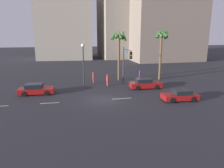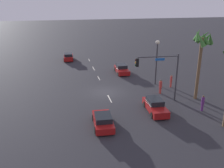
{
  "view_description": "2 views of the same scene",
  "coord_description": "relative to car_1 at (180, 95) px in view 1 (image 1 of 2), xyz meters",
  "views": [
    {
      "loc": [
        -3.72,
        -23.62,
        7.66
      ],
      "look_at": [
        1.13,
        -0.04,
        1.9
      ],
      "focal_mm": 33.57,
      "sensor_mm": 36.0,
      "label": 1
    },
    {
      "loc": [
        30.23,
        -5.68,
        11.94
      ],
      "look_at": [
        2.09,
        0.35,
        1.83
      ],
      "focal_mm": 40.03,
      "sensor_mm": 36.0,
      "label": 2
    }
  ],
  "objects": [
    {
      "name": "ground_plane",
      "position": [
        -8.97,
        2.02,
        -0.6
      ],
      "size": [
        220.0,
        220.0,
        0.0
      ],
      "primitive_type": "plane",
      "color": "#28282D"
    },
    {
      "name": "lane_stripe_3",
      "position": [
        -6.63,
        2.02,
        -0.59
      ],
      "size": [
        2.45,
        0.14,
        0.01
      ],
      "primitive_type": "cube",
      "color": "silver",
      "rests_on": "ground_plane"
    },
    {
      "name": "building_2",
      "position": [
        15.35,
        37.6,
        12.37
      ],
      "size": [
        20.13,
        14.15,
        25.94
      ],
      "primitive_type": "cube",
      "rotation": [
        0.0,
        0.0,
        0.01
      ],
      "color": "gray",
      "rests_on": "ground_plane"
    },
    {
      "name": "building_0",
      "position": [
        4.89,
        46.89,
        14.46
      ],
      "size": [
        15.26,
        13.81,
        30.13
      ],
      "primitive_type": "cube",
      "rotation": [
        0.0,
        0.0,
        0.07
      ],
      "color": "#9E9384",
      "rests_on": "ground_plane"
    },
    {
      "name": "car_2",
      "position": [
        -2.08,
        6.17,
        0.06
      ],
      "size": [
        4.59,
        2.0,
        1.44
      ],
      "color": "maroon",
      "rests_on": "ground_plane"
    },
    {
      "name": "pedestrian_1",
      "position": [
        -8.99,
        11.19,
        0.35
      ],
      "size": [
        0.39,
        0.39,
        1.77
      ],
      "color": "#BF3833",
      "rests_on": "ground_plane"
    },
    {
      "name": "building_1",
      "position": [
        -13.52,
        47.71,
        9.58
      ],
      "size": [
        17.2,
        14.0,
        20.36
      ],
      "primitive_type": "cube",
      "rotation": [
        0.0,
        0.0,
        -0.07
      ],
      "color": "#9E9384",
      "rests_on": "ground_plane"
    },
    {
      "name": "car_3",
      "position": [
        -17.09,
        6.19,
        0.04
      ],
      "size": [
        4.49,
        2.03,
        1.39
      ],
      "color": "maroon",
      "rests_on": "ground_plane"
    },
    {
      "name": "pedestrian_2",
      "position": [
        -7.11,
        8.84,
        0.36
      ],
      "size": [
        0.43,
        0.43,
        1.84
      ],
      "color": "#BF3833",
      "rests_on": "ground_plane"
    },
    {
      "name": "car_1",
      "position": [
        0.0,
        0.0,
        0.0
      ],
      "size": [
        4.21,
        2.05,
        1.29
      ],
      "color": "maroon",
      "rests_on": "ground_plane"
    },
    {
      "name": "streetlamp",
      "position": [
        -10.62,
        9.53,
        3.82
      ],
      "size": [
        0.56,
        0.56,
        6.33
      ],
      "color": "#2D2D33",
      "rests_on": "ground_plane"
    },
    {
      "name": "traffic_signal",
      "position": [
        -4.57,
        7.81,
        3.35
      ],
      "size": [
        0.54,
        5.18,
        5.77
      ],
      "color": "#38383D",
      "rests_on": "ground_plane"
    },
    {
      "name": "lane_stripe_2",
      "position": [
        -15.09,
        2.02,
        -0.59
      ],
      "size": [
        2.12,
        0.14,
        0.01
      ],
      "primitive_type": "cube",
      "color": "silver",
      "rests_on": "ground_plane"
    },
    {
      "name": "palm_tree_0",
      "position": [
        -4.46,
        12.45,
        6.06
      ],
      "size": [
        2.79,
        2.64,
        8.5
      ],
      "color": "brown",
      "rests_on": "ground_plane"
    },
    {
      "name": "palm_tree_1",
      "position": [
        2.56,
        11.49,
        6.26
      ],
      "size": [
        2.41,
        2.64,
        8.77
      ],
      "color": "brown",
      "rests_on": "ground_plane"
    },
    {
      "name": "pedestrian_0",
      "position": [
        -1.14,
        11.29,
        0.36
      ],
      "size": [
        0.38,
        0.38,
        1.82
      ],
      "color": "#59266B",
      "rests_on": "ground_plane"
    }
  ]
}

